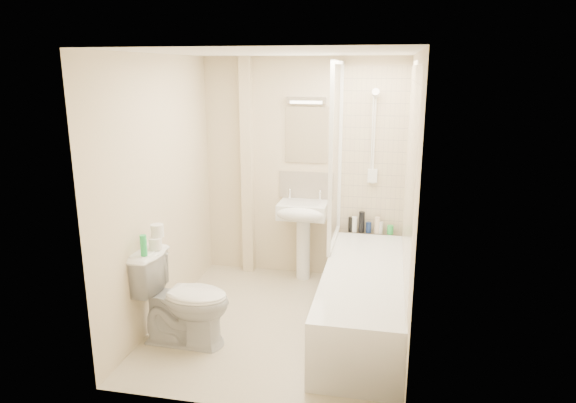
# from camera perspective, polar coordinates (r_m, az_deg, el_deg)

# --- Properties ---
(floor) EXTENTS (2.50, 2.50, 0.00)m
(floor) POSITION_cam_1_polar(r_m,az_deg,el_deg) (4.86, -0.94, -13.33)
(floor) COLOR beige
(floor) RESTS_ON ground
(wall_back) EXTENTS (2.20, 0.02, 2.40)m
(wall_back) POSITION_cam_1_polar(r_m,az_deg,el_deg) (5.62, 1.74, 3.57)
(wall_back) COLOR beige
(wall_back) RESTS_ON ground
(wall_left) EXTENTS (0.02, 2.50, 2.40)m
(wall_left) POSITION_cam_1_polar(r_m,az_deg,el_deg) (4.78, -13.99, 1.14)
(wall_left) COLOR beige
(wall_left) RESTS_ON ground
(wall_right) EXTENTS (0.02, 2.50, 2.40)m
(wall_right) POSITION_cam_1_polar(r_m,az_deg,el_deg) (4.33, 13.36, -0.20)
(wall_right) COLOR beige
(wall_right) RESTS_ON ground
(ceiling) EXTENTS (2.20, 2.50, 0.02)m
(ceiling) POSITION_cam_1_polar(r_m,az_deg,el_deg) (4.29, -1.08, 16.24)
(ceiling) COLOR white
(ceiling) RESTS_ON wall_back
(tile_back) EXTENTS (0.70, 0.01, 1.75)m
(tile_back) POSITION_cam_1_polar(r_m,az_deg,el_deg) (5.50, 9.49, 5.50)
(tile_back) COLOR beige
(tile_back) RESTS_ON wall_back
(tile_right) EXTENTS (0.01, 2.10, 1.75)m
(tile_right) POSITION_cam_1_polar(r_m,az_deg,el_deg) (4.34, 13.35, 2.88)
(tile_right) COLOR beige
(tile_right) RESTS_ON wall_right
(pipe_boxing) EXTENTS (0.12, 0.12, 2.40)m
(pipe_boxing) POSITION_cam_1_polar(r_m,az_deg,el_deg) (5.70, -4.53, 3.68)
(pipe_boxing) COLOR beige
(pipe_boxing) RESTS_ON ground
(splashback) EXTENTS (0.60, 0.02, 0.30)m
(splashback) POSITION_cam_1_polar(r_m,az_deg,el_deg) (5.65, 2.03, 1.84)
(splashback) COLOR beige
(splashback) RESTS_ON wall_back
(mirror) EXTENTS (0.46, 0.01, 0.60)m
(mirror) POSITION_cam_1_polar(r_m,az_deg,el_deg) (5.55, 2.08, 7.38)
(mirror) COLOR white
(mirror) RESTS_ON wall_back
(strip_light) EXTENTS (0.42, 0.07, 0.07)m
(strip_light) POSITION_cam_1_polar(r_m,az_deg,el_deg) (5.49, 2.07, 11.19)
(strip_light) COLOR silver
(strip_light) RESTS_ON wall_back
(bathtub) EXTENTS (0.70, 2.10, 0.55)m
(bathtub) POSITION_cam_1_polar(r_m,az_deg,el_deg) (4.70, 8.34, -10.60)
(bathtub) COLOR white
(bathtub) RESTS_ON ground
(shower_screen) EXTENTS (0.04, 0.92, 1.80)m
(shower_screen) POSITION_cam_1_polar(r_m,az_deg,el_deg) (5.09, 5.36, 5.19)
(shower_screen) COLOR white
(shower_screen) RESTS_ON bathtub
(shower_fixture) EXTENTS (0.10, 0.16, 0.99)m
(shower_fixture) POSITION_cam_1_polar(r_m,az_deg,el_deg) (5.44, 9.51, 6.68)
(shower_fixture) COLOR white
(shower_fixture) RESTS_ON wall_back
(pedestal_sink) EXTENTS (0.52, 0.48, 1.00)m
(pedestal_sink) POSITION_cam_1_polar(r_m,az_deg,el_deg) (5.51, 1.61, -1.99)
(pedestal_sink) COLOR white
(pedestal_sink) RESTS_ON ground
(bottle_black_a) EXTENTS (0.05, 0.05, 0.17)m
(bottle_black_a) POSITION_cam_1_polar(r_m,az_deg,el_deg) (5.61, 6.97, -2.54)
(bottle_black_a) COLOR black
(bottle_black_a) RESTS_ON bathtub
(bottle_white_a) EXTENTS (0.06, 0.06, 0.17)m
(bottle_white_a) POSITION_cam_1_polar(r_m,az_deg,el_deg) (5.61, 7.39, -2.54)
(bottle_white_a) COLOR white
(bottle_white_a) RESTS_ON bathtub
(bottle_black_b) EXTENTS (0.06, 0.06, 0.23)m
(bottle_black_b) POSITION_cam_1_polar(r_m,az_deg,el_deg) (5.60, 8.18, -2.28)
(bottle_black_b) COLOR black
(bottle_black_b) RESTS_ON bathtub
(bottle_blue) EXTENTS (0.06, 0.06, 0.12)m
(bottle_blue) POSITION_cam_1_polar(r_m,az_deg,el_deg) (5.61, 8.95, -2.87)
(bottle_blue) COLOR navy
(bottle_blue) RESTS_ON bathtub
(bottle_cream) EXTENTS (0.06, 0.06, 0.18)m
(bottle_cream) POSITION_cam_1_polar(r_m,az_deg,el_deg) (5.60, 9.89, -2.62)
(bottle_cream) COLOR beige
(bottle_cream) RESTS_ON bathtub
(bottle_white_b) EXTENTS (0.06, 0.06, 0.13)m
(bottle_white_b) POSITION_cam_1_polar(r_m,az_deg,el_deg) (5.61, 10.24, -2.88)
(bottle_white_b) COLOR silver
(bottle_white_b) RESTS_ON bathtub
(bottle_green) EXTENTS (0.06, 0.06, 0.10)m
(bottle_green) POSITION_cam_1_polar(r_m,az_deg,el_deg) (5.61, 11.29, -3.10)
(bottle_green) COLOR green
(bottle_green) RESTS_ON bathtub
(toilet) EXTENTS (0.51, 0.82, 0.81)m
(toilet) POSITION_cam_1_polar(r_m,az_deg,el_deg) (4.47, -11.53, -10.49)
(toilet) COLOR white
(toilet) RESTS_ON ground
(toilet_roll_lower) EXTENTS (0.11, 0.11, 0.10)m
(toilet_roll_lower) POSITION_cam_1_polar(r_m,az_deg,el_deg) (4.45, -14.53, -4.54)
(toilet_roll_lower) COLOR white
(toilet_roll_lower) RESTS_ON toilet
(toilet_roll_upper) EXTENTS (0.11, 0.11, 0.11)m
(toilet_roll_upper) POSITION_cam_1_polar(r_m,az_deg,el_deg) (4.45, -14.33, -3.15)
(toilet_roll_upper) COLOR white
(toilet_roll_upper) RESTS_ON toilet_roll_lower
(green_bottle) EXTENTS (0.05, 0.05, 0.17)m
(green_bottle) POSITION_cam_1_polar(r_m,az_deg,el_deg) (4.30, -15.75, -4.73)
(green_bottle) COLOR #28C259
(green_bottle) RESTS_ON toilet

